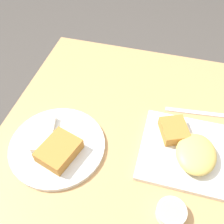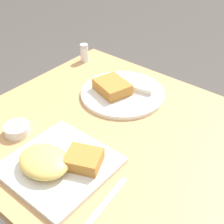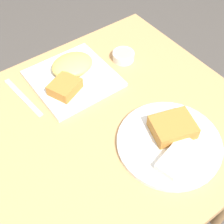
{
  "view_description": "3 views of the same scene",
  "coord_description": "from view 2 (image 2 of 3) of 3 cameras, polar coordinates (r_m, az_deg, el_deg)",
  "views": [
    {
      "loc": [
        -0.51,
        -0.11,
        1.41
      ],
      "look_at": [
        0.04,
        0.04,
        0.75
      ],
      "focal_mm": 42.0,
      "sensor_mm": 36.0,
      "label": 1
    },
    {
      "loc": [
        0.45,
        -0.58,
        1.33
      ],
      "look_at": [
        -0.04,
        0.02,
        0.75
      ],
      "focal_mm": 50.0,
      "sensor_mm": 36.0,
      "label": 2
    },
    {
      "loc": [
        0.32,
        0.49,
        1.46
      ],
      "look_at": [
        -0.04,
        0.01,
        0.74
      ],
      "focal_mm": 50.0,
      "sensor_mm": 36.0,
      "label": 3
    }
  ],
  "objects": [
    {
      "name": "dining_table",
      "position": [
        1.03,
        0.82,
        -7.54
      ],
      "size": [
        0.91,
        0.8,
        0.7
      ],
      "color": "tan",
      "rests_on": "ground_plane"
    },
    {
      "name": "plate_square_near",
      "position": [
        0.85,
        -10.03,
        -9.14
      ],
      "size": [
        0.27,
        0.27,
        0.06
      ],
      "color": "white",
      "rests_on": "dining_table"
    },
    {
      "name": "salt_shaker",
      "position": [
        1.35,
        -5.08,
        10.55
      ],
      "size": [
        0.03,
        0.03,
        0.08
      ],
      "color": "white",
      "rests_on": "dining_table"
    },
    {
      "name": "sauce_ramekin",
      "position": [
        1.0,
        -16.98,
        -3.01
      ],
      "size": [
        0.08,
        0.08,
        0.03
      ],
      "color": "white",
      "rests_on": "dining_table"
    },
    {
      "name": "butter_knife",
      "position": [
        0.78,
        -1.85,
        -17.04
      ],
      "size": [
        0.04,
        0.21,
        0.0
      ],
      "rotation": [
        0.0,
        0.0,
        1.67
      ],
      "color": "silver",
      "rests_on": "dining_table"
    },
    {
      "name": "plate_oval_far",
      "position": [
        1.13,
        1.7,
        3.86
      ],
      "size": [
        0.3,
        0.3,
        0.05
      ],
      "color": "white",
      "rests_on": "dining_table"
    }
  ]
}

